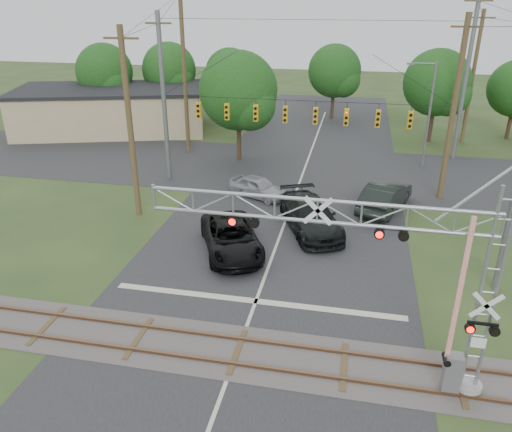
% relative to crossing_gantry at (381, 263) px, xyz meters
% --- Properties ---
extents(ground, '(160.00, 160.00, 0.00)m').
position_rel_crossing_gantry_xyz_m(ground, '(-4.85, -1.64, -4.64)').
color(ground, '#263E1D').
rests_on(ground, ground).
extents(road_main, '(14.00, 90.00, 0.02)m').
position_rel_crossing_gantry_xyz_m(road_main, '(-4.85, 8.36, -4.63)').
color(road_main, '#242426').
rests_on(road_main, ground).
extents(road_cross, '(90.00, 12.00, 0.02)m').
position_rel_crossing_gantry_xyz_m(road_cross, '(-4.85, 22.36, -4.63)').
color(road_cross, '#242426').
rests_on(road_cross, ground).
extents(railroad_track, '(90.00, 3.20, 0.17)m').
position_rel_crossing_gantry_xyz_m(railroad_track, '(-4.85, 0.36, -4.61)').
color(railroad_track, '#48433F').
rests_on(railroad_track, ground).
extents(crossing_gantry, '(11.40, 0.96, 7.48)m').
position_rel_crossing_gantry_xyz_m(crossing_gantry, '(0.00, 0.00, 0.00)').
color(crossing_gantry, gray).
rests_on(crossing_gantry, ground).
extents(traffic_signal_span, '(19.34, 0.36, 11.50)m').
position_rel_crossing_gantry_xyz_m(traffic_signal_span, '(-3.99, 18.36, 0.97)').
color(traffic_signal_span, slate).
rests_on(traffic_signal_span, ground).
extents(pickup_black, '(4.83, 6.48, 1.63)m').
position_rel_crossing_gantry_xyz_m(pickup_black, '(-7.06, 8.22, -3.82)').
color(pickup_black, black).
rests_on(pickup_black, ground).
extents(car_dark, '(4.73, 6.63, 1.78)m').
position_rel_crossing_gantry_xyz_m(car_dark, '(-3.28, 11.64, -3.75)').
color(car_dark, black).
rests_on(car_dark, ground).
extents(sedan_silver, '(4.42, 3.29, 1.40)m').
position_rel_crossing_gantry_xyz_m(sedan_silver, '(-7.23, 16.12, -3.94)').
color(sedan_silver, gray).
rests_on(sedan_silver, ground).
extents(suv_dark, '(3.66, 5.78, 1.80)m').
position_rel_crossing_gantry_xyz_m(suv_dark, '(0.96, 15.60, -3.74)').
color(suv_dark, black).
rests_on(suv_dark, ground).
extents(commercial_building, '(19.83, 14.06, 4.19)m').
position_rel_crossing_gantry_xyz_m(commercial_building, '(-24.81, 30.71, -2.54)').
color(commercial_building, tan).
rests_on(commercial_building, ground).
extents(streetlight, '(2.14, 0.22, 8.03)m').
position_rel_crossing_gantry_xyz_m(streetlight, '(3.94, 24.68, -0.15)').
color(streetlight, slate).
rests_on(streetlight, ground).
extents(utility_poles, '(25.59, 26.20, 13.16)m').
position_rel_crossing_gantry_xyz_m(utility_poles, '(-1.68, 21.22, 1.51)').
color(utility_poles, '#4A3822').
rests_on(utility_poles, ground).
extents(treeline, '(49.79, 27.41, 8.64)m').
position_rel_crossing_gantry_xyz_m(treeline, '(-6.39, 32.31, 0.45)').
color(treeline, '#372819').
rests_on(treeline, ground).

